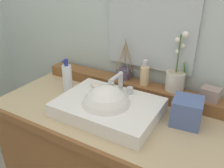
{
  "coord_description": "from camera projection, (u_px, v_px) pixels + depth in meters",
  "views": [
    {
      "loc": [
        0.5,
        -0.87,
        1.47
      ],
      "look_at": [
        -0.0,
        -0.01,
        0.99
      ],
      "focal_mm": 37.03,
      "sensor_mm": 36.0,
      "label": 1
    }
  ],
  "objects": [
    {
      "name": "lotion_bottle",
      "position": [
        67.0,
        78.0,
        1.32
      ],
      "size": [
        0.05,
        0.06,
        0.2
      ],
      "color": "white",
      "rests_on": "vanity_cabinet"
    },
    {
      "name": "trinket_box",
      "position": [
        210.0,
        94.0,
        1.13
      ],
      "size": [
        0.1,
        0.08,
        0.06
      ],
      "primitive_type": "cube",
      "rotation": [
        0.0,
        0.0,
        -0.15
      ],
      "color": "gray",
      "rests_on": "back_ledge"
    },
    {
      "name": "wall_back",
      "position": [
        150.0,
        12.0,
        1.3
      ],
      "size": [
        3.18,
        0.2,
        2.54
      ],
      "primitive_type": "cube",
      "color": "silver",
      "rests_on": "ground"
    },
    {
      "name": "reed_diffuser",
      "position": [
        124.0,
        73.0,
        1.36
      ],
      "size": [
        0.11,
        0.09,
        0.24
      ],
      "color": "#50475E",
      "rests_on": "back_ledge"
    },
    {
      "name": "soap_bar",
      "position": [
        96.0,
        85.0,
        1.25
      ],
      "size": [
        0.07,
        0.04,
        0.02
      ],
      "primitive_type": "ellipsoid",
      "color": "beige",
      "rests_on": "sink_basin"
    },
    {
      "name": "potted_plant",
      "position": [
        176.0,
        77.0,
        1.21
      ],
      "size": [
        0.1,
        0.12,
        0.32
      ],
      "color": "silver",
      "rests_on": "back_ledge"
    },
    {
      "name": "tissue_box",
      "position": [
        187.0,
        111.0,
        1.05
      ],
      "size": [
        0.14,
        0.14,
        0.13
      ],
      "primitive_type": "cube",
      "rotation": [
        0.0,
        0.0,
        0.12
      ],
      "color": "#50669F",
      "rests_on": "vanity_cabinet"
    },
    {
      "name": "soap_dispenser",
      "position": [
        144.0,
        75.0,
        1.27
      ],
      "size": [
        0.05,
        0.05,
        0.14
      ],
      "color": "#DFBE8B",
      "rests_on": "back_ledge"
    },
    {
      "name": "sink_basin",
      "position": [
        107.0,
        108.0,
        1.13
      ],
      "size": [
        0.49,
        0.36,
        0.27
      ],
      "color": "white",
      "rests_on": "vanity_cabinet"
    },
    {
      "name": "mirror",
      "position": [
        151.0,
        21.0,
        1.2
      ],
      "size": [
        0.5,
        0.02,
        0.51
      ],
      "primitive_type": "cube",
      "color": "silver"
    },
    {
      "name": "back_ledge",
      "position": [
        133.0,
        87.0,
        1.34
      ],
      "size": [
        1.17,
        0.11,
        0.07
      ],
      "primitive_type": "cube",
      "color": "brown",
      "rests_on": "vanity_cabinet"
    }
  ]
}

